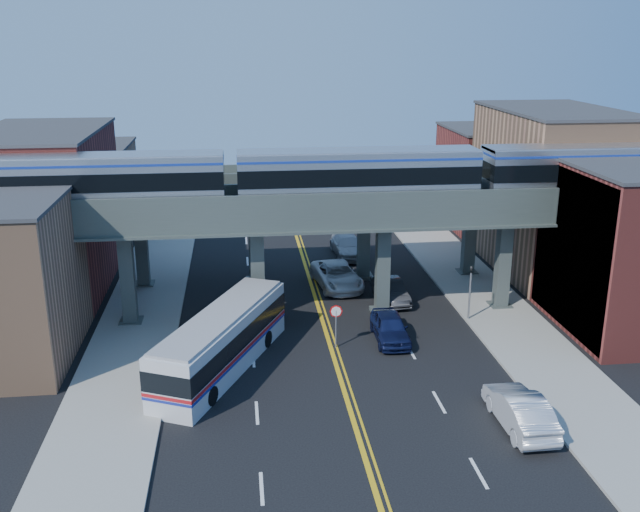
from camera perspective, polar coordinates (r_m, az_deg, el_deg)
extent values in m
plane|color=black|center=(39.05, 1.44, -9.16)|extent=(120.00, 120.00, 0.00)
cube|color=gray|center=(48.28, -13.95, -4.23)|extent=(5.00, 70.00, 0.16)
cube|color=gray|center=(50.61, 12.85, -3.14)|extent=(5.00, 70.00, 0.16)
cube|color=maroon|center=(53.69, -21.05, 3.36)|extent=(8.00, 14.00, 11.00)
cube|color=#A27454|center=(66.37, -18.29, 4.82)|extent=(8.00, 10.00, 8.00)
cube|color=maroon|center=(46.85, 23.77, 0.47)|extent=(8.00, 10.00, 10.00)
cube|color=#A27454|center=(56.93, 17.97, 4.94)|extent=(8.00, 14.00, 12.00)
cube|color=maroon|center=(69.00, 13.48, 6.10)|extent=(8.00, 10.00, 9.00)
cube|color=teal|center=(45.07, 19.39, 0.01)|extent=(0.10, 9.50, 9.50)
cube|color=#3F4945|center=(45.50, -15.13, -1.75)|extent=(0.85, 0.85, 6.00)
cube|color=#3F4945|center=(44.97, -5.01, -1.42)|extent=(0.85, 0.85, 6.00)
cube|color=#3F4945|center=(45.85, 5.03, -1.05)|extent=(0.85, 0.85, 6.00)
cube|color=#3F4945|center=(48.07, 14.41, -0.67)|extent=(0.85, 0.85, 6.00)
cube|color=#444E47|center=(44.19, 0.06, 3.31)|extent=(52.00, 3.60, 1.40)
cube|color=#3F4945|center=(52.11, -14.09, 0.76)|extent=(0.85, 0.85, 6.00)
cube|color=#3F4945|center=(51.65, -5.26, 1.07)|extent=(0.85, 0.85, 6.00)
cube|color=#3F4945|center=(52.42, 3.51, 1.36)|extent=(0.85, 0.85, 6.00)
cube|color=#3F4945|center=(54.36, 11.85, 1.60)|extent=(0.85, 0.85, 6.00)
cube|color=#444E47|center=(50.97, -0.86, 5.22)|extent=(52.00, 3.60, 1.40)
cube|color=black|center=(45.59, -22.96, 3.42)|extent=(2.13, 2.13, 0.24)
cube|color=black|center=(43.86, -11.07, 3.98)|extent=(2.13, 2.13, 0.24)
cube|color=#A9AAB2|center=(44.14, -17.32, 5.82)|extent=(14.71, 2.81, 3.10)
cube|color=black|center=(44.11, -17.34, 6.01)|extent=(14.73, 2.87, 1.06)
cube|color=black|center=(43.79, -3.08, 4.26)|extent=(2.13, 2.13, 0.24)
cube|color=black|center=(45.34, 8.92, 4.53)|extent=(2.13, 2.13, 0.24)
cube|color=#A9AAB2|center=(43.98, 3.06, 6.54)|extent=(14.71, 2.81, 3.10)
cube|color=black|center=(43.95, 3.06, 6.73)|extent=(14.73, 2.87, 1.06)
cube|color=black|center=(47.32, 16.08, 4.60)|extent=(2.13, 2.13, 0.24)
cube|color=#A9AAB2|center=(49.00, 21.37, 6.50)|extent=(14.71, 2.81, 3.10)
cube|color=black|center=(48.98, 21.39, 6.67)|extent=(14.73, 2.87, 1.06)
cylinder|color=slate|center=(41.30, 1.28, -5.86)|extent=(0.09, 0.09, 2.30)
cylinder|color=red|center=(40.88, 1.30, -4.44)|extent=(0.76, 0.04, 0.76)
cylinder|color=slate|center=(45.82, 11.88, -3.24)|extent=(0.12, 0.12, 3.20)
imported|color=black|center=(45.15, 12.04, -0.80)|extent=(0.15, 0.18, 0.90)
cube|color=silver|center=(39.00, -7.84, -6.87)|extent=(7.35, 11.89, 3.08)
cube|color=black|center=(38.83, -7.86, -6.33)|extent=(7.42, 11.95, 1.04)
cube|color=#B21419|center=(39.12, -7.82, -7.26)|extent=(7.41, 11.95, 0.18)
cylinder|color=black|center=(36.43, -10.42, -10.66)|extent=(2.85, 2.03, 0.99)
cylinder|color=black|center=(42.17, -5.81, -6.41)|extent=(2.85, 2.03, 0.99)
imported|color=#10173D|center=(42.59, 5.62, -5.70)|extent=(2.01, 4.80, 1.62)
imported|color=#2D2D30|center=(48.61, 5.66, -2.78)|extent=(2.03, 4.74, 1.52)
imported|color=silver|center=(51.12, 1.37, -1.57)|extent=(3.53, 6.35, 1.68)
imported|color=#AAA9AE|center=(58.38, 2.24, 0.83)|extent=(2.60, 5.76, 1.64)
imported|color=silver|center=(34.82, 15.70, -11.77)|extent=(1.90, 5.28, 1.73)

